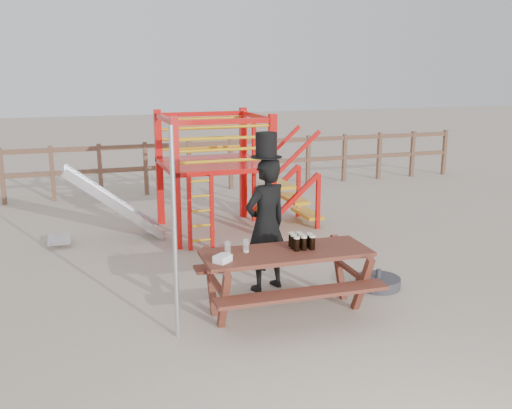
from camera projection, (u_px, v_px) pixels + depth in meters
ground at (274, 313)px, 6.73m from camera, size 60.00×60.00×0.00m
back_fence at (168, 161)px, 13.01m from camera, size 15.09×0.09×1.20m
playground_fort at (209, 172)px, 9.82m from camera, size 4.71×1.84×2.10m
picnic_table at (286, 274)px, 6.65m from camera, size 1.98×1.39×0.76m
man_with_hat at (266, 221)px, 7.26m from camera, size 0.74×0.61×2.05m
metal_pole at (175, 235)px, 5.87m from camera, size 0.05×0.05×2.27m
parasol_base at (378, 282)px, 7.50m from camera, size 0.59×0.59×0.25m
paper_bag at (223, 259)px, 6.20m from camera, size 0.23×0.22×0.08m
stout_pints at (301, 241)px, 6.67m from camera, size 0.27×0.27×0.17m
empty_glasses at (237, 247)px, 6.50m from camera, size 0.29×0.08×0.15m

